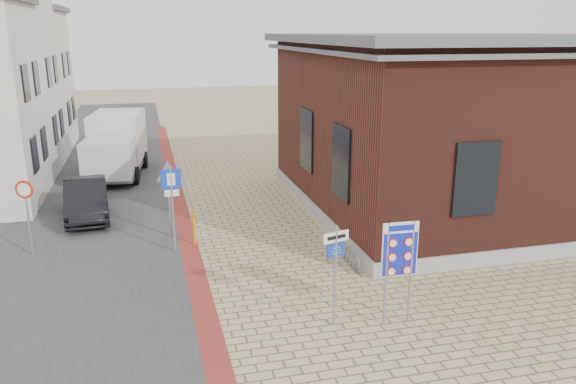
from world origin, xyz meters
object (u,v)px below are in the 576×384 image
border_sign (400,252)px  essen_sign (335,260)px  sedan (86,199)px  box_truck (116,145)px  parking_sign (172,194)px  bollard (194,229)px

border_sign → essen_sign: (-1.50, 0.30, -0.17)m
sedan → essen_sign: bearing=-62.4°
box_truck → essen_sign: box_truck is taller
sedan → box_truck: (0.93, 6.47, 0.83)m
box_truck → border_sign: bearing=-60.2°
essen_sign → parking_sign: size_ratio=0.89×
box_truck → parking_sign: 11.19m
essen_sign → parking_sign: bearing=106.3°
parking_sign → bollard: 1.64m
parking_sign → sedan: bearing=120.8°
box_truck → border_sign: (7.09, -16.98, 0.33)m
essen_sign → parking_sign: 6.68m
border_sign → bollard: bearing=125.4°
border_sign → bollard: (-4.30, 6.50, -1.31)m
parking_sign → bollard: parking_sign is taller
sedan → border_sign: bearing=-57.6°
sedan → bollard: bearing=-52.1°
box_truck → essen_sign: size_ratio=2.34×
parking_sign → essen_sign: bearing=-61.8°
sedan → border_sign: 13.27m
border_sign → parking_sign: 7.80m
sedan → border_sign: (8.02, -10.51, 1.15)m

